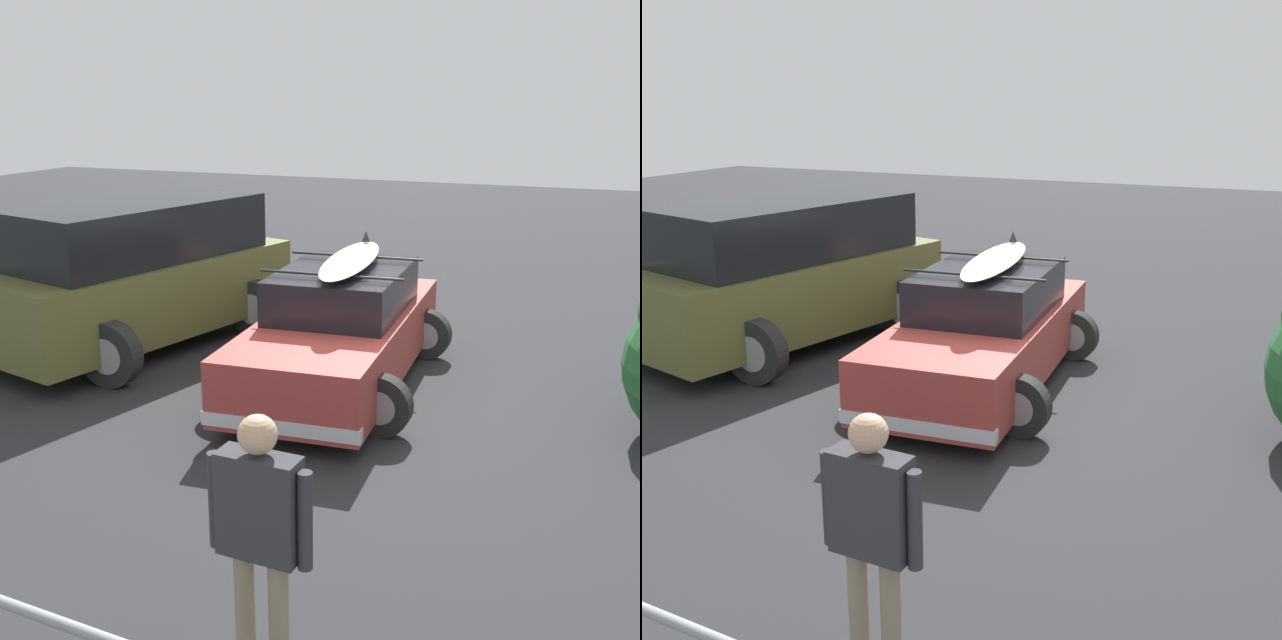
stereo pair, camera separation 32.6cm
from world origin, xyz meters
The scene contains 4 objects.
ground_plane centered at (0.00, 0.00, -0.01)m, with size 44.00×44.00×0.02m, color #28282B.
sedan_car centered at (0.48, -0.42, 0.65)m, with size 2.45×4.24×1.65m.
suv_car centered at (3.58, -0.82, 1.00)m, with size 3.31×4.68×1.96m.
person_bystander centered at (-0.87, 4.40, 1.01)m, with size 0.65×0.22×1.67m.
Camera 1 is at (-2.69, 7.96, 3.35)m, focal length 45.00 mm.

